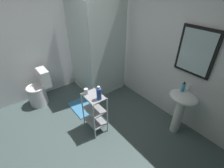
{
  "coord_description": "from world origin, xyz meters",
  "views": [
    {
      "loc": [
        1.65,
        -0.59,
        2.3
      ],
      "look_at": [
        0.03,
        0.68,
        0.95
      ],
      "focal_mm": 25.92,
      "sensor_mm": 36.0,
      "label": 1
    }
  ],
  "objects_px": {
    "pedestal_sink": "(181,105)",
    "bath_mat": "(82,107)",
    "storage_cart": "(95,110)",
    "toilet": "(39,91)",
    "shampoo_bottle_blue": "(99,94)",
    "rinse_cup": "(86,91)",
    "hand_soap_bottle": "(183,87)",
    "shower_stall": "(97,71)"
  },
  "relations": [
    {
      "from": "rinse_cup",
      "to": "bath_mat",
      "type": "bearing_deg",
      "value": 165.14
    },
    {
      "from": "shampoo_bottle_blue",
      "to": "rinse_cup",
      "type": "height_order",
      "value": "shampoo_bottle_blue"
    },
    {
      "from": "pedestal_sink",
      "to": "bath_mat",
      "type": "xyz_separation_m",
      "value": [
        -1.56,
        -1.0,
        -0.57
      ]
    },
    {
      "from": "bath_mat",
      "to": "shower_stall",
      "type": "bearing_deg",
      "value": 121.31
    },
    {
      "from": "hand_soap_bottle",
      "to": "rinse_cup",
      "type": "xyz_separation_m",
      "value": [
        -0.96,
        -1.18,
        -0.09
      ]
    },
    {
      "from": "pedestal_sink",
      "to": "storage_cart",
      "type": "relative_size",
      "value": 1.09
    },
    {
      "from": "toilet",
      "to": "storage_cart",
      "type": "relative_size",
      "value": 1.03
    },
    {
      "from": "shower_stall",
      "to": "pedestal_sink",
      "type": "distance_m",
      "value": 2.01
    },
    {
      "from": "pedestal_sink",
      "to": "toilet",
      "type": "bearing_deg",
      "value": -144.47
    },
    {
      "from": "shampoo_bottle_blue",
      "to": "pedestal_sink",
      "type": "bearing_deg",
      "value": 53.44
    },
    {
      "from": "pedestal_sink",
      "to": "shampoo_bottle_blue",
      "type": "height_order",
      "value": "shampoo_bottle_blue"
    },
    {
      "from": "storage_cart",
      "to": "shower_stall",
      "type": "bearing_deg",
      "value": 144.47
    },
    {
      "from": "shampoo_bottle_blue",
      "to": "storage_cart",
      "type": "bearing_deg",
      "value": -167.75
    },
    {
      "from": "toilet",
      "to": "hand_soap_bottle",
      "type": "height_order",
      "value": "hand_soap_bottle"
    },
    {
      "from": "shower_stall",
      "to": "toilet",
      "type": "height_order",
      "value": "shower_stall"
    },
    {
      "from": "pedestal_sink",
      "to": "hand_soap_bottle",
      "type": "bearing_deg",
      "value": 151.59
    },
    {
      "from": "bath_mat",
      "to": "pedestal_sink",
      "type": "bearing_deg",
      "value": 32.74
    },
    {
      "from": "hand_soap_bottle",
      "to": "shampoo_bottle_blue",
      "type": "xyz_separation_m",
      "value": [
        -0.72,
        -1.09,
        -0.04
      ]
    },
    {
      "from": "toilet",
      "to": "storage_cart",
      "type": "distance_m",
      "value": 1.45
    },
    {
      "from": "pedestal_sink",
      "to": "storage_cart",
      "type": "bearing_deg",
      "value": -129.8
    },
    {
      "from": "shower_stall",
      "to": "hand_soap_bottle",
      "type": "xyz_separation_m",
      "value": [
        1.91,
        0.35,
        0.42
      ]
    },
    {
      "from": "hand_soap_bottle",
      "to": "shampoo_bottle_blue",
      "type": "relative_size",
      "value": 0.72
    },
    {
      "from": "shower_stall",
      "to": "pedestal_sink",
      "type": "xyz_separation_m",
      "value": [
        1.98,
        0.32,
        0.12
      ]
    },
    {
      "from": "pedestal_sink",
      "to": "shampoo_bottle_blue",
      "type": "bearing_deg",
      "value": -126.56
    },
    {
      "from": "storage_cart",
      "to": "hand_soap_bottle",
      "type": "bearing_deg",
      "value": 53.15
    },
    {
      "from": "shower_stall",
      "to": "pedestal_sink",
      "type": "relative_size",
      "value": 2.47
    },
    {
      "from": "toilet",
      "to": "bath_mat",
      "type": "relative_size",
      "value": 1.27
    },
    {
      "from": "pedestal_sink",
      "to": "rinse_cup",
      "type": "xyz_separation_m",
      "value": [
        -1.02,
        -1.15,
        0.21
      ]
    },
    {
      "from": "shampoo_bottle_blue",
      "to": "rinse_cup",
      "type": "bearing_deg",
      "value": -159.81
    },
    {
      "from": "toilet",
      "to": "storage_cart",
      "type": "bearing_deg",
      "value": 21.26
    },
    {
      "from": "shampoo_bottle_blue",
      "to": "rinse_cup",
      "type": "distance_m",
      "value": 0.26
    },
    {
      "from": "hand_soap_bottle",
      "to": "rinse_cup",
      "type": "bearing_deg",
      "value": -129.05
    },
    {
      "from": "pedestal_sink",
      "to": "rinse_cup",
      "type": "height_order",
      "value": "rinse_cup"
    },
    {
      "from": "toilet",
      "to": "rinse_cup",
      "type": "relative_size",
      "value": 7.75
    },
    {
      "from": "rinse_cup",
      "to": "pedestal_sink",
      "type": "bearing_deg",
      "value": 48.26
    },
    {
      "from": "shower_stall",
      "to": "bath_mat",
      "type": "relative_size",
      "value": 3.33
    },
    {
      "from": "toilet",
      "to": "shower_stall",
      "type": "bearing_deg",
      "value": 77.93
    },
    {
      "from": "shower_stall",
      "to": "shampoo_bottle_blue",
      "type": "distance_m",
      "value": 1.45
    },
    {
      "from": "hand_soap_bottle",
      "to": "rinse_cup",
      "type": "relative_size",
      "value": 1.7
    },
    {
      "from": "hand_soap_bottle",
      "to": "shampoo_bottle_blue",
      "type": "height_order",
      "value": "hand_soap_bottle"
    },
    {
      "from": "pedestal_sink",
      "to": "toilet",
      "type": "xyz_separation_m",
      "value": [
        -2.25,
        -1.61,
        -0.26
      ]
    },
    {
      "from": "toilet",
      "to": "storage_cart",
      "type": "xyz_separation_m",
      "value": [
        1.35,
        0.53,
        0.12
      ]
    }
  ]
}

